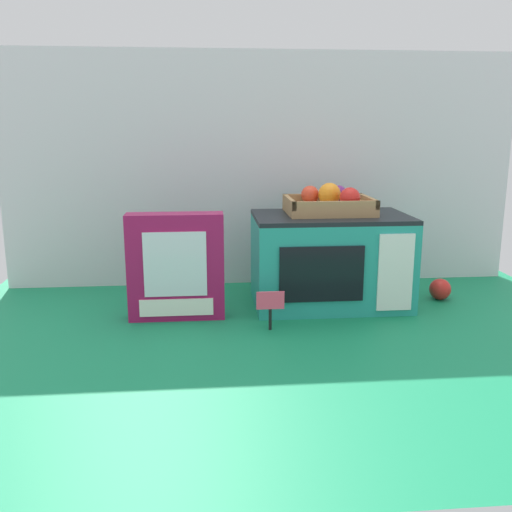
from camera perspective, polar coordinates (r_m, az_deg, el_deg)
The scene contains 7 objects.
ground_plane at distance 1.58m, azimuth 1.84°, elevation -5.54°, with size 1.70×1.70×0.00m, color #147A4C.
display_back_panel at distance 1.81m, azimuth 0.68°, elevation 8.61°, with size 1.61×0.03×0.73m, color silver.
toy_microwave at distance 1.62m, azimuth 7.46°, elevation -0.39°, with size 0.43×0.27×0.26m.
food_groups_crate at distance 1.62m, azimuth 7.45°, elevation 5.29°, with size 0.24×0.19×0.09m.
cookie_set_box at distance 1.50m, azimuth -8.06°, elevation -1.08°, with size 0.25×0.07×0.28m.
price_sign at distance 1.42m, azimuth 1.45°, elevation -4.90°, with size 0.07×0.01×0.10m.
loose_toy_apple at distance 1.76m, azimuth 18.02°, elevation -3.19°, with size 0.06×0.06×0.06m, color red.
Camera 1 is at (-0.19, -1.49, 0.50)m, focal length 39.78 mm.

